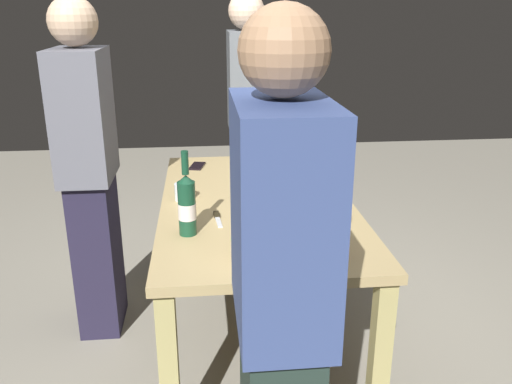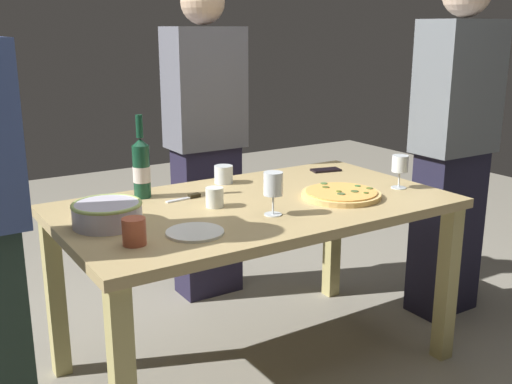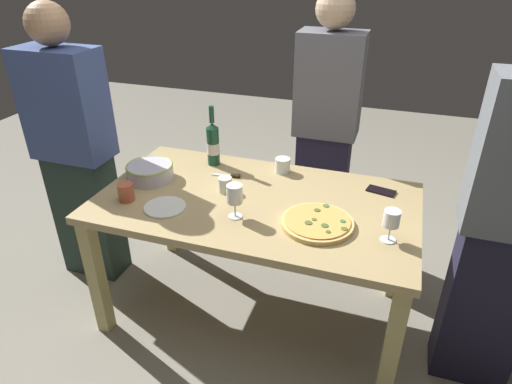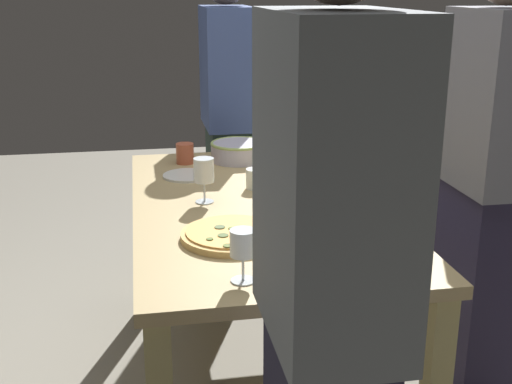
{
  "view_description": "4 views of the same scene",
  "coord_description": "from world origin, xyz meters",
  "px_view_note": "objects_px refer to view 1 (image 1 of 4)",
  "views": [
    {
      "loc": [
        -2.37,
        0.24,
        1.63
      ],
      "look_at": [
        0.0,
        0.0,
        0.79
      ],
      "focal_mm": 37.2,
      "sensor_mm": 36.0,
      "label": 1
    },
    {
      "loc": [
        -1.29,
        -2.04,
        1.45
      ],
      "look_at": [
        0.0,
        0.0,
        0.79
      ],
      "focal_mm": 42.79,
      "sensor_mm": 36.0,
      "label": 2
    },
    {
      "loc": [
        0.62,
        -1.84,
        1.87
      ],
      "look_at": [
        0.0,
        0.0,
        0.79
      ],
      "focal_mm": 31.14,
      "sensor_mm": 36.0,
      "label": 3
    },
    {
      "loc": [
        2.29,
        -0.41,
        1.53
      ],
      "look_at": [
        0.0,
        0.0,
        0.79
      ],
      "focal_mm": 46.42,
      "sensor_mm": 36.0,
      "label": 4
    }
  ],
  "objects_px": {
    "dining_table": "(256,218)",
    "person_guest_left": "(89,172)",
    "pizza": "(274,175)",
    "serving_bowl": "(265,247)",
    "side_plate": "(319,230)",
    "cell_phone": "(197,166)",
    "person_guest_right": "(280,313)",
    "wine_glass_near_pizza": "(271,145)",
    "wine_bottle": "(187,204)",
    "wine_glass_by_bottle": "(296,179)",
    "cup_amber": "(254,206)",
    "cup_ceramic": "(184,192)",
    "pizza_knife": "(217,218)",
    "person_host": "(247,124)",
    "cup_spare": "(330,243)"
  },
  "relations": [
    {
      "from": "dining_table",
      "to": "wine_glass_near_pizza",
      "type": "bearing_deg",
      "value": -13.2
    },
    {
      "from": "dining_table",
      "to": "cell_phone",
      "type": "distance_m",
      "value": 0.66
    },
    {
      "from": "side_plate",
      "to": "cell_phone",
      "type": "relative_size",
      "value": 1.42
    },
    {
      "from": "pizza_knife",
      "to": "person_host",
      "type": "distance_m",
      "value": 1.37
    },
    {
      "from": "wine_bottle",
      "to": "person_guest_right",
      "type": "distance_m",
      "value": 0.8
    },
    {
      "from": "cup_ceramic",
      "to": "person_guest_left",
      "type": "bearing_deg",
      "value": 71.7
    },
    {
      "from": "pizza",
      "to": "person_host",
      "type": "bearing_deg",
      "value": 5.83
    },
    {
      "from": "cup_amber",
      "to": "cup_spare",
      "type": "xyz_separation_m",
      "value": [
        -0.43,
        -0.24,
        0.01
      ]
    },
    {
      "from": "wine_bottle",
      "to": "wine_glass_by_bottle",
      "type": "xyz_separation_m",
      "value": [
        0.33,
        -0.5,
        -0.02
      ]
    },
    {
      "from": "dining_table",
      "to": "person_guest_left",
      "type": "relative_size",
      "value": 0.95
    },
    {
      "from": "cell_phone",
      "to": "person_guest_right",
      "type": "distance_m",
      "value": 1.73
    },
    {
      "from": "serving_bowl",
      "to": "cup_ceramic",
      "type": "height_order",
      "value": "serving_bowl"
    },
    {
      "from": "wine_bottle",
      "to": "cell_phone",
      "type": "relative_size",
      "value": 2.43
    },
    {
      "from": "cup_spare",
      "to": "person_guest_right",
      "type": "bearing_deg",
      "value": 152.42
    },
    {
      "from": "pizza",
      "to": "cup_amber",
      "type": "height_order",
      "value": "cup_amber"
    },
    {
      "from": "side_plate",
      "to": "cell_phone",
      "type": "distance_m",
      "value": 1.11
    },
    {
      "from": "cup_amber",
      "to": "cup_ceramic",
      "type": "distance_m",
      "value": 0.39
    },
    {
      "from": "wine_bottle",
      "to": "person_guest_left",
      "type": "relative_size",
      "value": 0.21
    },
    {
      "from": "wine_bottle",
      "to": "cup_ceramic",
      "type": "height_order",
      "value": "wine_bottle"
    },
    {
      "from": "cup_amber",
      "to": "pizza",
      "type": "bearing_deg",
      "value": -17.48
    },
    {
      "from": "side_plate",
      "to": "person_host",
      "type": "bearing_deg",
      "value": 6.3
    },
    {
      "from": "wine_glass_by_bottle",
      "to": "cell_phone",
      "type": "bearing_deg",
      "value": 36.45
    },
    {
      "from": "wine_glass_by_bottle",
      "to": "person_guest_left",
      "type": "bearing_deg",
      "value": 76.65
    },
    {
      "from": "cell_phone",
      "to": "pizza_knife",
      "type": "xyz_separation_m",
      "value": [
        -0.81,
        -0.09,
        0.0
      ]
    },
    {
      "from": "serving_bowl",
      "to": "pizza",
      "type": "bearing_deg",
      "value": -9.73
    },
    {
      "from": "pizza_knife",
      "to": "cup_spare",
      "type": "bearing_deg",
      "value": -134.24
    },
    {
      "from": "wine_bottle",
      "to": "pizza_knife",
      "type": "relative_size",
      "value": 2.18
    },
    {
      "from": "pizza",
      "to": "wine_glass_near_pizza",
      "type": "distance_m",
      "value": 0.33
    },
    {
      "from": "wine_bottle",
      "to": "wine_glass_near_pizza",
      "type": "height_order",
      "value": "wine_bottle"
    },
    {
      "from": "side_plate",
      "to": "person_guest_right",
      "type": "relative_size",
      "value": 0.12
    },
    {
      "from": "cup_amber",
      "to": "wine_bottle",
      "type": "bearing_deg",
      "value": 123.19
    },
    {
      "from": "cup_spare",
      "to": "side_plate",
      "type": "height_order",
      "value": "cup_spare"
    },
    {
      "from": "dining_table",
      "to": "wine_glass_near_pizza",
      "type": "distance_m",
      "value": 0.7
    },
    {
      "from": "serving_bowl",
      "to": "wine_bottle",
      "type": "height_order",
      "value": "wine_bottle"
    },
    {
      "from": "pizza",
      "to": "person_guest_left",
      "type": "distance_m",
      "value": 0.96
    },
    {
      "from": "cup_ceramic",
      "to": "person_guest_left",
      "type": "height_order",
      "value": "person_guest_left"
    },
    {
      "from": "side_plate",
      "to": "pizza_knife",
      "type": "relative_size",
      "value": 1.27
    },
    {
      "from": "cup_spare",
      "to": "wine_bottle",
      "type": "bearing_deg",
      "value": 65.17
    },
    {
      "from": "person_guest_right",
      "to": "cup_ceramic",
      "type": "bearing_deg",
      "value": 16.83
    },
    {
      "from": "dining_table",
      "to": "person_host",
      "type": "bearing_deg",
      "value": -2.8
    },
    {
      "from": "pizza",
      "to": "cell_phone",
      "type": "height_order",
      "value": "pizza"
    },
    {
      "from": "serving_bowl",
      "to": "person_guest_right",
      "type": "xyz_separation_m",
      "value": [
        -0.5,
        0.02,
        0.03
      ]
    },
    {
      "from": "cup_amber",
      "to": "side_plate",
      "type": "distance_m",
      "value": 0.33
    },
    {
      "from": "wine_glass_near_pizza",
      "to": "cup_spare",
      "type": "height_order",
      "value": "wine_glass_near_pizza"
    },
    {
      "from": "pizza",
      "to": "wine_glass_by_bottle",
      "type": "xyz_separation_m",
      "value": [
        -0.38,
        -0.05,
        0.1
      ]
    },
    {
      "from": "wine_glass_near_pizza",
      "to": "person_guest_left",
      "type": "bearing_deg",
      "value": 115.72
    },
    {
      "from": "pizza",
      "to": "wine_glass_near_pizza",
      "type": "bearing_deg",
      "value": -3.47
    },
    {
      "from": "serving_bowl",
      "to": "person_guest_right",
      "type": "relative_size",
      "value": 0.15
    },
    {
      "from": "pizza",
      "to": "serving_bowl",
      "type": "bearing_deg",
      "value": 170.27
    },
    {
      "from": "cup_amber",
      "to": "cell_phone",
      "type": "height_order",
      "value": "cup_amber"
    }
  ]
}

